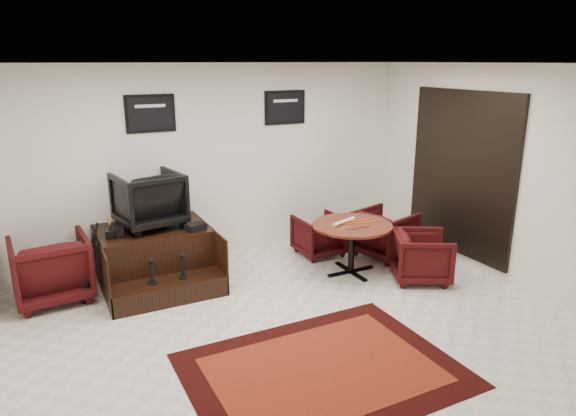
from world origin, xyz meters
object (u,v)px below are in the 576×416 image
object	(u,v)px
shine_podium	(156,258)
table_chair_back	(319,233)
table_chair_window	(385,231)
shine_chair	(149,197)
armchair_side	(51,266)
table_chair_corner	(422,254)
meeting_table	(352,230)

from	to	relation	value
shine_podium	table_chair_back	size ratio (longest dim) A/B	2.17
table_chair_window	shine_podium	bearing A→B (deg)	64.09
shine_chair	armchair_side	distance (m)	1.42
table_chair_back	table_chair_corner	xyz separation A→B (m)	(0.74, -1.44, 0.03)
shine_chair	armchair_side	xyz separation A→B (m)	(-1.24, -0.10, -0.69)
table_chair_back	shine_podium	bearing A→B (deg)	-3.25
armchair_side	table_chair_corner	size ratio (longest dim) A/B	1.22
table_chair_back	table_chair_corner	world-z (taller)	table_chair_corner
table_chair_back	table_chair_corner	size ratio (longest dim) A/B	0.93
shine_chair	table_chair_window	size ratio (longest dim) A/B	1.04
meeting_table	table_chair_corner	bearing A→B (deg)	-41.92
shine_podium	meeting_table	bearing A→B (deg)	-20.39
shine_podium	table_chair_back	world-z (taller)	shine_podium
meeting_table	table_chair_back	size ratio (longest dim) A/B	1.61
shine_chair	shine_podium	bearing A→B (deg)	80.75
table_chair_corner	table_chair_back	bearing A→B (deg)	55.67
shine_podium	table_chair_back	distance (m)	2.42
shine_podium	shine_chair	distance (m)	0.81
shine_chair	armchair_side	world-z (taller)	shine_chair
armchair_side	meeting_table	world-z (taller)	armchair_side
table_chair_back	shine_chair	bearing A→B (deg)	-6.69
armchair_side	meeting_table	bearing A→B (deg)	161.69
shine_podium	table_chair_corner	xyz separation A→B (m)	(3.16, -1.54, 0.03)
armchair_side	table_chair_corner	world-z (taller)	armchair_side
meeting_table	table_chair_window	distance (m)	0.89
shine_podium	armchair_side	bearing A→B (deg)	177.84
armchair_side	shine_chair	bearing A→B (deg)	-179.21
armchair_side	shine_podium	bearing A→B (deg)	174.08
table_chair_window	table_chair_corner	xyz separation A→B (m)	(-0.11, -0.94, -0.03)
armchair_side	table_chair_window	xyz separation A→B (m)	(4.50, -0.65, -0.06)
table_chair_window	table_chair_back	bearing A→B (deg)	43.88
armchair_side	meeting_table	distance (m)	3.83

